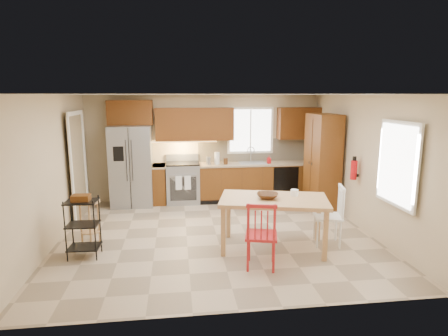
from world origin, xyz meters
name	(u,v)px	position (x,y,z in m)	size (l,w,h in m)	color
floor	(216,235)	(0.00, 0.00, 0.00)	(5.50, 5.50, 0.00)	tan
ceiling	(216,94)	(0.00, 0.00, 2.50)	(5.50, 5.00, 0.02)	silver
wall_back	(205,148)	(0.00, 2.50, 1.25)	(5.50, 0.02, 2.50)	#CCB793
wall_front	(240,210)	(0.00, -2.50, 1.25)	(5.50, 0.02, 2.50)	#CCB793
wall_left	(51,171)	(-2.75, 0.00, 1.25)	(0.02, 5.00, 2.50)	#CCB793
wall_right	(364,163)	(2.75, 0.00, 1.25)	(0.02, 5.00, 2.50)	#CCB793
refrigerator	(132,166)	(-1.70, 2.12, 0.91)	(0.92, 0.75, 1.82)	gray
range_stove	(183,183)	(-0.55, 2.19, 0.46)	(0.76, 0.63, 0.92)	gray
base_cabinet_narrow	(159,184)	(-1.10, 2.20, 0.45)	(0.30, 0.60, 0.90)	#5D3411
base_cabinet_run	(260,181)	(1.29, 2.20, 0.45)	(2.92, 0.60, 0.90)	#5D3411
dishwasher	(286,183)	(1.85, 1.91, 0.45)	(0.60, 0.02, 0.78)	black
backsplash	(258,150)	(1.29, 2.48, 1.18)	(2.92, 0.03, 0.55)	#C3B393
upper_over_fridge	(130,113)	(-1.70, 2.33, 2.10)	(1.00, 0.35, 0.55)	#5D330F
upper_left_block	(195,124)	(-0.25, 2.33, 1.83)	(1.80, 0.35, 0.75)	#5D330F
upper_right_block	(299,123)	(2.25, 2.33, 1.83)	(1.00, 0.35, 0.75)	#5D330F
window_back	(250,130)	(1.10, 2.48, 1.65)	(1.12, 0.04, 1.12)	white
sink	(252,165)	(1.10, 2.20, 0.86)	(0.62, 0.46, 0.16)	gray
undercab_glow	(182,141)	(-0.55, 2.30, 1.43)	(1.60, 0.30, 0.01)	#FFBF66
soap_bottle	(269,159)	(1.48, 2.10, 1.00)	(0.09, 0.09, 0.19)	#B90C11
paper_towel	(217,158)	(0.25, 2.15, 1.04)	(0.12, 0.12, 0.28)	white
canister_steel	(208,161)	(0.05, 2.15, 0.99)	(0.11, 0.11, 0.18)	gray
canister_wood	(226,161)	(0.45, 2.12, 0.97)	(0.10, 0.10, 0.14)	#4A2B13
pantry	(322,163)	(2.43, 1.20, 1.05)	(0.50, 0.95, 2.10)	#5D3411
fire_extinguisher	(354,170)	(2.63, 0.15, 1.10)	(0.12, 0.12, 0.36)	#B90C11
window_right	(398,164)	(2.68, -1.15, 1.45)	(0.04, 1.02, 1.32)	white
doorway	(77,168)	(-2.67, 1.30, 1.05)	(0.04, 0.95, 2.10)	#8C7A59
dining_table	(273,224)	(0.86, -0.71, 0.42)	(1.72, 0.96, 0.84)	tan
chair_red	(261,234)	(0.51, -1.36, 0.50)	(0.47, 0.47, 1.01)	#AE1A1D
chair_white	(328,215)	(1.81, -0.66, 0.50)	(0.47, 0.47, 1.01)	white
table_bowl	(267,199)	(0.76, -0.71, 0.85)	(0.35, 0.35, 0.09)	#4A2B13
table_jar	(294,194)	(1.24, -0.60, 0.88)	(0.14, 0.14, 0.16)	white
bar_stool	(90,222)	(-2.16, -0.15, 0.38)	(0.37, 0.37, 0.76)	tan
utility_cart	(83,228)	(-2.14, -0.67, 0.47)	(0.47, 0.37, 0.95)	black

